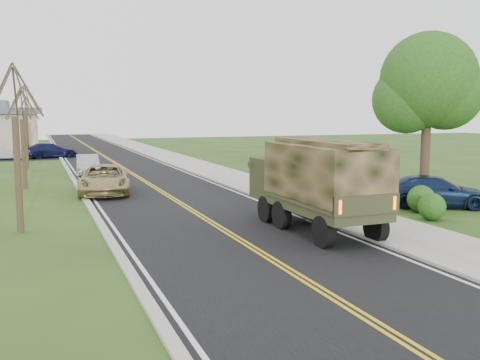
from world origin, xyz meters
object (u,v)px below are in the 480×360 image
suv_champagne (104,179)px  sedan_silver (88,165)px  military_truck (316,179)px  pickup_navy (435,191)px

suv_champagne → sedan_silver: size_ratio=1.31×
military_truck → sedan_silver: bearing=105.2°
sedan_silver → pickup_navy: bearing=-51.1°
military_truck → sedan_silver: size_ratio=1.61×
military_truck → suv_champagne: (-6.14, 12.11, -1.16)m
suv_champagne → sedan_silver: suv_champagne is taller
military_truck → pickup_navy: military_truck is taller
military_truck → sedan_silver: military_truck is taller
pickup_navy → sedan_silver: bearing=65.0°
suv_champagne → pickup_navy: suv_champagne is taller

